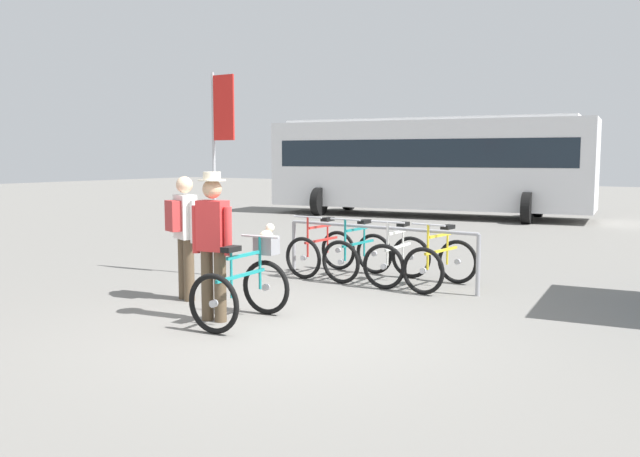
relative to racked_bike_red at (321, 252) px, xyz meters
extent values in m
plane|color=slate|center=(1.56, -3.15, -0.37)|extent=(80.00, 80.00, 0.00)
cylinder|color=#99999E|center=(-0.43, -0.16, 0.06)|extent=(0.06, 0.06, 0.85)
cylinder|color=#99999E|center=(2.72, -0.28, 0.06)|extent=(0.06, 0.06, 0.85)
cylinder|color=#99999E|center=(1.15, -0.22, 0.48)|extent=(3.15, 0.16, 0.05)
torus|color=black|center=(0.01, 0.51, -0.04)|extent=(0.66, 0.09, 0.66)
cylinder|color=#B7B7BC|center=(0.01, 0.51, -0.04)|extent=(0.08, 0.06, 0.08)
torus|color=black|center=(-0.01, -0.51, -0.04)|extent=(0.66, 0.09, 0.66)
cylinder|color=#B7B7BC|center=(-0.01, -0.51, -0.04)|extent=(0.08, 0.06, 0.08)
cube|color=red|center=(0.00, 0.00, 0.19)|extent=(0.05, 0.92, 0.04)
cube|color=red|center=(0.00, -0.05, 0.41)|extent=(0.04, 0.61, 0.04)
cylinder|color=red|center=(0.00, 0.18, 0.24)|extent=(0.03, 0.03, 0.55)
cube|color=black|center=(0.00, 0.18, 0.51)|extent=(0.12, 0.24, 0.06)
cylinder|color=red|center=(0.00, -0.39, 0.28)|extent=(0.03, 0.03, 0.63)
cylinder|color=#B7B7BC|center=(0.00, -0.39, 0.59)|extent=(0.52, 0.03, 0.03)
torus|color=black|center=(0.71, 0.49, -0.04)|extent=(0.66, 0.11, 0.66)
cylinder|color=#B7B7BC|center=(0.71, 0.49, -0.04)|extent=(0.08, 0.07, 0.08)
torus|color=black|center=(0.69, -0.53, -0.04)|extent=(0.66, 0.11, 0.66)
cylinder|color=#B7B7BC|center=(0.69, -0.53, -0.04)|extent=(0.08, 0.07, 0.08)
cube|color=teal|center=(0.70, -0.02, 0.19)|extent=(0.05, 0.92, 0.04)
cube|color=teal|center=(0.70, -0.07, 0.41)|extent=(0.05, 0.61, 0.04)
cylinder|color=teal|center=(0.70, 0.16, 0.24)|extent=(0.03, 0.03, 0.55)
cube|color=black|center=(0.70, 0.16, 0.51)|extent=(0.12, 0.24, 0.06)
cylinder|color=teal|center=(0.69, -0.41, 0.28)|extent=(0.03, 0.03, 0.63)
cylinder|color=#B7B7BC|center=(0.69, -0.41, 0.59)|extent=(0.52, 0.04, 0.03)
torus|color=black|center=(1.37, 0.46, -0.04)|extent=(0.66, 0.11, 0.66)
cylinder|color=#B7B7BC|center=(1.37, 0.46, -0.04)|extent=(0.08, 0.07, 0.08)
torus|color=black|center=(1.43, -0.56, -0.04)|extent=(0.66, 0.11, 0.66)
cylinder|color=#B7B7BC|center=(1.43, -0.56, -0.04)|extent=(0.08, 0.07, 0.08)
cube|color=silver|center=(1.40, -0.05, 0.19)|extent=(0.08, 0.92, 0.04)
cube|color=silver|center=(1.40, -0.10, 0.41)|extent=(0.07, 0.61, 0.04)
cylinder|color=silver|center=(1.39, 0.13, 0.24)|extent=(0.03, 0.03, 0.55)
cube|color=black|center=(1.39, 0.13, 0.51)|extent=(0.13, 0.25, 0.06)
cylinder|color=silver|center=(1.42, -0.44, 0.28)|extent=(0.03, 0.03, 0.63)
cylinder|color=#B7B7BC|center=(1.42, -0.44, 0.59)|extent=(0.52, 0.06, 0.03)
torus|color=black|center=(2.15, 0.43, -0.04)|extent=(0.66, 0.14, 0.66)
cylinder|color=#B7B7BC|center=(2.15, 0.43, -0.04)|extent=(0.09, 0.07, 0.08)
torus|color=black|center=(2.05, -0.58, -0.04)|extent=(0.66, 0.14, 0.66)
cylinder|color=#B7B7BC|center=(2.05, -0.58, -0.04)|extent=(0.09, 0.07, 0.08)
cube|color=yellow|center=(2.10, -0.07, 0.19)|extent=(0.13, 0.92, 0.04)
cube|color=yellow|center=(2.09, -0.12, 0.41)|extent=(0.10, 0.61, 0.04)
cylinder|color=yellow|center=(2.12, 0.11, 0.24)|extent=(0.03, 0.03, 0.55)
cube|color=black|center=(2.12, 0.11, 0.51)|extent=(0.14, 0.25, 0.06)
cylinder|color=yellow|center=(2.06, -0.46, 0.28)|extent=(0.03, 0.03, 0.63)
cylinder|color=#B7B7BC|center=(2.06, -0.46, 0.59)|extent=(0.52, 0.08, 0.03)
torus|color=black|center=(1.02, -3.71, -0.04)|extent=(0.66, 0.11, 0.66)
cylinder|color=#B7B7BC|center=(1.02, -3.71, -0.04)|extent=(0.08, 0.07, 0.08)
torus|color=black|center=(0.95, -2.69, -0.04)|extent=(0.66, 0.11, 0.66)
cylinder|color=#B7B7BC|center=(0.95, -2.69, -0.04)|extent=(0.08, 0.07, 0.08)
cube|color=teal|center=(0.98, -3.20, 0.19)|extent=(0.11, 0.92, 0.04)
cube|color=teal|center=(0.98, -3.15, 0.41)|extent=(0.08, 0.61, 0.04)
cylinder|color=teal|center=(1.00, -3.38, 0.24)|extent=(0.03, 0.03, 0.55)
cube|color=black|center=(1.00, -3.38, 0.51)|extent=(0.14, 0.25, 0.06)
cylinder|color=teal|center=(0.95, -2.81, 0.28)|extent=(0.03, 0.03, 0.63)
cylinder|color=#B7B7BC|center=(0.95, -2.81, 0.59)|extent=(0.52, 0.07, 0.03)
cube|color=gray|center=(0.94, -2.67, 0.47)|extent=(0.27, 0.22, 0.22)
ellipsoid|color=beige|center=(0.94, -2.67, 0.57)|extent=(0.19, 0.17, 0.16)
sphere|color=beige|center=(0.94, -2.59, 0.67)|extent=(0.11, 0.11, 0.11)
cylinder|color=brown|center=(0.73, -3.27, 0.04)|extent=(0.14, 0.14, 0.82)
cylinder|color=brown|center=(0.55, -3.29, 0.04)|extent=(0.14, 0.14, 0.82)
cube|color=red|center=(0.64, -3.28, 0.74)|extent=(0.36, 0.24, 0.58)
cylinder|color=red|center=(0.86, -3.27, 0.69)|extent=(0.09, 0.09, 0.55)
cylinder|color=red|center=(0.42, -3.32, 0.69)|extent=(0.09, 0.09, 0.55)
sphere|color=tan|center=(0.64, -3.28, 1.16)|extent=(0.22, 0.22, 0.22)
cylinder|color=beige|center=(0.64, -3.28, 1.26)|extent=(0.32, 0.32, 0.02)
cylinder|color=beige|center=(0.64, -3.28, 1.31)|extent=(0.20, 0.20, 0.09)
cylinder|color=brown|center=(-0.53, -2.58, 0.04)|extent=(0.14, 0.14, 0.82)
cylinder|color=brown|center=(-0.36, -2.65, 0.04)|extent=(0.14, 0.14, 0.82)
cube|color=white|center=(-0.44, -2.61, 0.74)|extent=(0.39, 0.31, 0.58)
cylinder|color=white|center=(-0.64, -2.51, 0.69)|extent=(0.09, 0.09, 0.55)
cylinder|color=white|center=(-0.23, -2.68, 0.69)|extent=(0.09, 0.09, 0.55)
sphere|color=beige|center=(-0.44, -2.61, 1.16)|extent=(0.22, 0.22, 0.22)
cube|color=#B23333|center=(-0.51, -2.76, 0.76)|extent=(0.29, 0.23, 0.40)
cube|color=silver|center=(-2.92, 10.77, 1.28)|extent=(10.25, 3.85, 2.70)
cube|color=#19232D|center=(-2.92, 10.77, 1.63)|extent=(9.46, 3.76, 0.84)
cube|color=silver|center=(-2.92, 10.77, 2.67)|extent=(9.22, 3.46, 0.08)
cylinder|color=black|center=(-5.97, 9.09, 0.08)|extent=(0.37, 0.93, 0.90)
cylinder|color=black|center=(-6.32, 11.57, 0.08)|extent=(0.37, 0.93, 0.90)
cylinder|color=black|center=(0.47, 9.98, 0.08)|extent=(0.37, 0.93, 0.90)
cylinder|color=black|center=(0.12, 12.46, 0.08)|extent=(0.37, 0.93, 0.90)
cylinder|color=#B2B2B7|center=(-1.36, -1.02, 1.23)|extent=(0.05, 0.05, 3.20)
cube|color=red|center=(-1.14, -1.02, 2.28)|extent=(0.40, 0.03, 1.00)
camera|label=1|loc=(5.80, -8.97, 1.53)|focal=37.47mm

